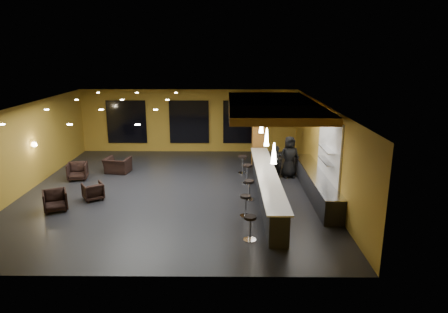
{
  "coord_description": "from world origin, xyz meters",
  "views": [
    {
      "loc": [
        2.14,
        -15.52,
        5.59
      ],
      "look_at": [
        2.0,
        0.5,
        1.3
      ],
      "focal_mm": 32.0,
      "sensor_mm": 36.0,
      "label": 1
    }
  ],
  "objects_px": {
    "bar_stool_3": "(247,172)",
    "pendant_1": "(267,137)",
    "armchair_c": "(78,171)",
    "bar_stool_2": "(249,187)",
    "staff_c": "(289,157)",
    "armchair_d": "(118,165)",
    "bar_stool_4": "(243,162)",
    "prep_counter": "(316,184)",
    "armchair_b": "(93,191)",
    "pendant_2": "(261,125)",
    "staff_a": "(276,163)",
    "bar_stool_1": "(245,203)",
    "bar_counter": "(267,187)",
    "armchair_a": "(55,201)",
    "column": "(258,131)",
    "bar_stool_0": "(250,225)",
    "pendant_0": "(274,153)",
    "staff_b": "(290,158)"
  },
  "relations": [
    {
      "from": "bar_stool_1",
      "to": "armchair_b",
      "type": "bearing_deg",
      "value": 164.88
    },
    {
      "from": "armchair_b",
      "to": "bar_stool_1",
      "type": "relative_size",
      "value": 0.95
    },
    {
      "from": "bar_counter",
      "to": "bar_stool_4",
      "type": "xyz_separation_m",
      "value": [
        -0.79,
        3.33,
        0.04
      ]
    },
    {
      "from": "armchair_a",
      "to": "bar_stool_1",
      "type": "relative_size",
      "value": 1.06
    },
    {
      "from": "bar_counter",
      "to": "armchair_c",
      "type": "distance_m",
      "value": 8.5
    },
    {
      "from": "pendant_1",
      "to": "bar_stool_0",
      "type": "distance_m",
      "value": 4.45
    },
    {
      "from": "bar_counter",
      "to": "column",
      "type": "height_order",
      "value": "column"
    },
    {
      "from": "bar_stool_4",
      "to": "prep_counter",
      "type": "bearing_deg",
      "value": -45.33
    },
    {
      "from": "bar_counter",
      "to": "staff_b",
      "type": "xyz_separation_m",
      "value": [
        1.35,
        2.92,
        0.34
      ]
    },
    {
      "from": "pendant_0",
      "to": "armchair_d",
      "type": "xyz_separation_m",
      "value": [
        -6.66,
        5.38,
        -1.99
      ]
    },
    {
      "from": "bar_stool_3",
      "to": "armchair_c",
      "type": "bearing_deg",
      "value": 176.07
    },
    {
      "from": "pendant_0",
      "to": "armchair_a",
      "type": "xyz_separation_m",
      "value": [
        -7.68,
        0.8,
        -1.98
      ]
    },
    {
      "from": "armchair_c",
      "to": "bar_stool_2",
      "type": "bearing_deg",
      "value": -29.83
    },
    {
      "from": "bar_stool_1",
      "to": "pendant_0",
      "type": "bearing_deg",
      "value": -20.65
    },
    {
      "from": "bar_counter",
      "to": "bar_stool_1",
      "type": "bearing_deg",
      "value": -117.85
    },
    {
      "from": "prep_counter",
      "to": "bar_stool_3",
      "type": "distance_m",
      "value": 2.96
    },
    {
      "from": "armchair_a",
      "to": "bar_stool_2",
      "type": "distance_m",
      "value": 7.1
    },
    {
      "from": "bar_stool_4",
      "to": "staff_c",
      "type": "bearing_deg",
      "value": -15.22
    },
    {
      "from": "bar_counter",
      "to": "prep_counter",
      "type": "distance_m",
      "value": 2.06
    },
    {
      "from": "prep_counter",
      "to": "staff_a",
      "type": "xyz_separation_m",
      "value": [
        -1.33,
        2.04,
        0.32
      ]
    },
    {
      "from": "pendant_0",
      "to": "bar_stool_4",
      "type": "height_order",
      "value": "pendant_0"
    },
    {
      "from": "bar_counter",
      "to": "armchair_a",
      "type": "height_order",
      "value": "bar_counter"
    },
    {
      "from": "column",
      "to": "bar_stool_1",
      "type": "distance_m",
      "value": 6.45
    },
    {
      "from": "bar_stool_2",
      "to": "staff_a",
      "type": "bearing_deg",
      "value": 62.96
    },
    {
      "from": "staff_a",
      "to": "staff_c",
      "type": "height_order",
      "value": "staff_c"
    },
    {
      "from": "pendant_1",
      "to": "prep_counter",
      "type": "bearing_deg",
      "value": 0.0
    },
    {
      "from": "bar_counter",
      "to": "bar_stool_3",
      "type": "xyz_separation_m",
      "value": [
        -0.65,
        1.82,
        0.05
      ]
    },
    {
      "from": "armchair_d",
      "to": "bar_stool_0",
      "type": "bearing_deg",
      "value": 139.48
    },
    {
      "from": "staff_a",
      "to": "bar_stool_0",
      "type": "height_order",
      "value": "staff_a"
    },
    {
      "from": "bar_stool_3",
      "to": "pendant_1",
      "type": "bearing_deg",
      "value": -63.81
    },
    {
      "from": "pendant_2",
      "to": "staff_a",
      "type": "distance_m",
      "value": 1.8
    },
    {
      "from": "pendant_0",
      "to": "staff_c",
      "type": "xyz_separation_m",
      "value": [
        1.27,
        4.76,
        -1.41
      ]
    },
    {
      "from": "staff_a",
      "to": "armchair_d",
      "type": "height_order",
      "value": "staff_a"
    },
    {
      "from": "armchair_a",
      "to": "bar_stool_2",
      "type": "height_order",
      "value": "bar_stool_2"
    },
    {
      "from": "pendant_0",
      "to": "staff_a",
      "type": "distance_m",
      "value": 4.87
    },
    {
      "from": "staff_c",
      "to": "armchair_d",
      "type": "bearing_deg",
      "value": 167.25
    },
    {
      "from": "armchair_c",
      "to": "staff_b",
      "type": "bearing_deg",
      "value": -8.4
    },
    {
      "from": "prep_counter",
      "to": "pendant_2",
      "type": "xyz_separation_m",
      "value": [
        -2.0,
        2.5,
        1.92
      ]
    },
    {
      "from": "armchair_a",
      "to": "column",
      "type": "bearing_deg",
      "value": 11.61
    },
    {
      "from": "armchair_a",
      "to": "armchair_c",
      "type": "distance_m",
      "value": 3.57
    },
    {
      "from": "armchair_b",
      "to": "prep_counter",
      "type": "bearing_deg",
      "value": 151.48
    },
    {
      "from": "armchair_d",
      "to": "bar_stool_2",
      "type": "bearing_deg",
      "value": 158.96
    },
    {
      "from": "column",
      "to": "staff_b",
      "type": "bearing_deg",
      "value": -51.24
    },
    {
      "from": "pendant_2",
      "to": "staff_b",
      "type": "bearing_deg",
      "value": -3.41
    },
    {
      "from": "column",
      "to": "bar_stool_2",
      "type": "bearing_deg",
      "value": -98.14
    },
    {
      "from": "column",
      "to": "armchair_b",
      "type": "xyz_separation_m",
      "value": [
        -6.68,
        -4.7,
        -1.42
      ]
    },
    {
      "from": "prep_counter",
      "to": "pendant_0",
      "type": "relative_size",
      "value": 8.57
    },
    {
      "from": "pendant_0",
      "to": "armchair_d",
      "type": "relative_size",
      "value": 0.63
    },
    {
      "from": "bar_stool_1",
      "to": "armchair_d",
      "type": "bearing_deg",
      "value": 138.86
    },
    {
      "from": "armchair_b",
      "to": "armchair_c",
      "type": "bearing_deg",
      "value": -91.18
    }
  ]
}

